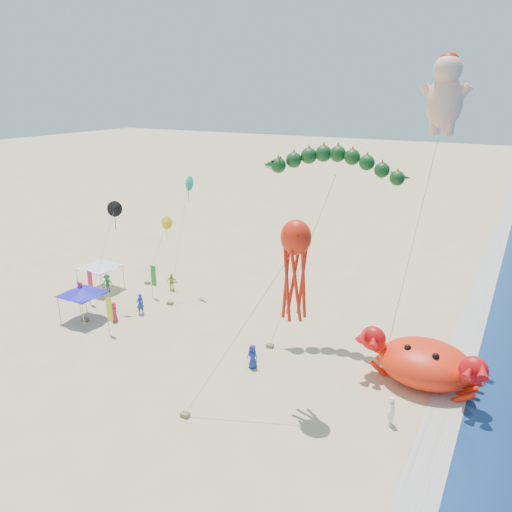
{
  "coord_description": "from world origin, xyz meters",
  "views": [
    {
      "loc": [
        14.3,
        -27.51,
        17.81
      ],
      "look_at": [
        -2.0,
        2.0,
        6.5
      ],
      "focal_mm": 35.0,
      "sensor_mm": 36.0,
      "label": 1
    }
  ],
  "objects_px": {
    "cherub_kite": "(445,93)",
    "canopy_blue": "(82,292)",
    "octopus_kite": "(295,263)",
    "canopy_white": "(99,265)",
    "crab_inflatable": "(425,362)",
    "dragon_kite": "(334,168)"
  },
  "relations": [
    {
      "from": "cherub_kite",
      "to": "canopy_white",
      "type": "bearing_deg",
      "value": -172.85
    },
    {
      "from": "crab_inflatable",
      "to": "canopy_white",
      "type": "height_order",
      "value": "crab_inflatable"
    },
    {
      "from": "octopus_kite",
      "to": "dragon_kite",
      "type": "bearing_deg",
      "value": 97.88
    },
    {
      "from": "crab_inflatable",
      "to": "octopus_kite",
      "type": "bearing_deg",
      "value": -138.15
    },
    {
      "from": "crab_inflatable",
      "to": "dragon_kite",
      "type": "bearing_deg",
      "value": 158.83
    },
    {
      "from": "canopy_white",
      "to": "crab_inflatable",
      "type": "bearing_deg",
      "value": -3.05
    },
    {
      "from": "crab_inflatable",
      "to": "cherub_kite",
      "type": "relative_size",
      "value": 0.39
    },
    {
      "from": "crab_inflatable",
      "to": "cherub_kite",
      "type": "bearing_deg",
      "value": 105.79
    },
    {
      "from": "cherub_kite",
      "to": "octopus_kite",
      "type": "xyz_separation_m",
      "value": [
        -5.07,
        -10.92,
        -8.79
      ]
    },
    {
      "from": "dragon_kite",
      "to": "cherub_kite",
      "type": "distance_m",
      "value": 8.22
    },
    {
      "from": "octopus_kite",
      "to": "canopy_blue",
      "type": "bearing_deg",
      "value": 173.87
    },
    {
      "from": "dragon_kite",
      "to": "octopus_kite",
      "type": "distance_m",
      "value": 9.73
    },
    {
      "from": "canopy_blue",
      "to": "canopy_white",
      "type": "distance_m",
      "value": 6.39
    },
    {
      "from": "dragon_kite",
      "to": "cherub_kite",
      "type": "relative_size",
      "value": 0.69
    },
    {
      "from": "octopus_kite",
      "to": "canopy_blue",
      "type": "height_order",
      "value": "octopus_kite"
    },
    {
      "from": "cherub_kite",
      "to": "canopy_blue",
      "type": "xyz_separation_m",
      "value": [
        -24.5,
        -8.83,
        -15.16
      ]
    },
    {
      "from": "canopy_white",
      "to": "cherub_kite",
      "type": "bearing_deg",
      "value": 7.15
    },
    {
      "from": "dragon_kite",
      "to": "canopy_white",
      "type": "xyz_separation_m",
      "value": [
        -21.76,
        -1.42,
        -10.3
      ]
    },
    {
      "from": "cherub_kite",
      "to": "octopus_kite",
      "type": "relative_size",
      "value": 1.78
    },
    {
      "from": "crab_inflatable",
      "to": "dragon_kite",
      "type": "distance_m",
      "value": 13.96
    },
    {
      "from": "octopus_kite",
      "to": "canopy_white",
      "type": "bearing_deg",
      "value": 162.15
    },
    {
      "from": "dragon_kite",
      "to": "canopy_white",
      "type": "relative_size",
      "value": 4.01
    }
  ]
}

